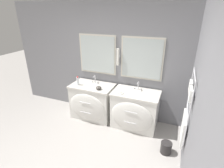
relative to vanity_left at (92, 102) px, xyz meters
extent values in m
cube|color=slate|center=(0.29, 0.40, 0.89)|extent=(5.10, 0.06, 2.60)
cube|color=#BCB7A8|center=(0.00, 0.37, 1.04)|extent=(0.90, 0.01, 0.90)
cube|color=#B2BCBA|center=(0.00, 0.36, 1.04)|extent=(0.83, 0.01, 0.83)
cube|color=#BCB7A8|center=(1.03, 0.37, 1.04)|extent=(0.90, 0.01, 0.90)
cube|color=#B2BCBA|center=(1.03, 0.36, 1.04)|extent=(0.83, 0.01, 0.83)
cylinder|color=white|center=(0.51, 0.32, 1.04)|extent=(0.06, 0.06, 0.37)
cube|color=silver|center=(0.51, 0.36, 1.04)|extent=(0.05, 0.02, 0.08)
cube|color=slate|center=(2.07, -0.81, 0.89)|extent=(0.06, 4.23, 2.60)
cylinder|color=silver|center=(2.00, -0.88, 0.64)|extent=(0.02, 0.02, 1.05)
cylinder|color=silver|center=(2.00, -0.27, 0.64)|extent=(0.02, 0.02, 1.05)
cylinder|color=silver|center=(2.00, -0.57, 1.13)|extent=(0.02, 0.62, 0.02)
cylinder|color=silver|center=(2.00, -0.57, 0.93)|extent=(0.02, 0.62, 0.02)
cylinder|color=silver|center=(2.00, -0.57, 0.74)|extent=(0.02, 0.62, 0.02)
cylinder|color=silver|center=(2.00, -0.57, 0.54)|extent=(0.02, 0.62, 0.02)
cylinder|color=silver|center=(2.00, -0.57, 0.34)|extent=(0.02, 0.62, 0.02)
cylinder|color=silver|center=(2.00, -0.57, 0.14)|extent=(0.02, 0.62, 0.02)
cube|color=white|center=(1.98, -0.57, 0.21)|extent=(0.04, 0.52, 0.45)
cube|color=white|center=(1.98, -0.71, 0.89)|extent=(0.04, 0.21, 0.18)
cube|color=white|center=(1.98, -0.44, 0.89)|extent=(0.04, 0.21, 0.18)
cube|color=silver|center=(0.00, 0.04, -0.02)|extent=(0.95, 0.57, 0.78)
ellipsoid|color=silver|center=(0.00, -0.24, -0.02)|extent=(0.87, 0.12, 0.66)
cube|color=beige|center=(0.00, 0.04, 0.39)|extent=(0.98, 0.60, 0.04)
ellipsoid|color=white|center=(0.00, 0.01, 0.37)|extent=(0.36, 0.31, 0.06)
cylinder|color=silver|center=(0.00, -0.32, 0.13)|extent=(0.26, 0.01, 0.01)
cylinder|color=silver|center=(0.00, -0.32, -0.12)|extent=(0.26, 0.01, 0.01)
cube|color=silver|center=(1.03, 0.04, -0.02)|extent=(0.95, 0.57, 0.78)
ellipsoid|color=silver|center=(1.03, -0.24, -0.02)|extent=(0.87, 0.12, 0.66)
cube|color=beige|center=(1.03, 0.04, 0.39)|extent=(0.98, 0.60, 0.04)
ellipsoid|color=white|center=(1.03, 0.01, 0.37)|extent=(0.36, 0.31, 0.06)
cylinder|color=silver|center=(1.03, -0.32, 0.13)|extent=(0.26, 0.01, 0.01)
cylinder|color=silver|center=(1.03, -0.32, -0.12)|extent=(0.26, 0.01, 0.01)
cylinder|color=silver|center=(0.00, 0.20, 0.50)|extent=(0.02, 0.02, 0.18)
cylinder|color=silver|center=(0.00, 0.15, 0.57)|extent=(0.02, 0.10, 0.02)
cylinder|color=silver|center=(-0.07, 0.20, 0.42)|extent=(0.03, 0.03, 0.04)
cylinder|color=silver|center=(0.07, 0.20, 0.42)|extent=(0.03, 0.03, 0.04)
cylinder|color=silver|center=(1.03, 0.20, 0.50)|extent=(0.02, 0.02, 0.18)
cylinder|color=silver|center=(1.03, 0.15, 0.57)|extent=(0.02, 0.10, 0.02)
cylinder|color=silver|center=(0.96, 0.20, 0.42)|extent=(0.03, 0.03, 0.04)
cylinder|color=silver|center=(1.10, 0.20, 0.42)|extent=(0.03, 0.03, 0.04)
cylinder|color=silver|center=(-0.31, -0.06, 0.49)|extent=(0.05, 0.05, 0.18)
cylinder|color=red|center=(-0.31, -0.06, 0.60)|extent=(0.03, 0.03, 0.02)
ellipsoid|color=#4C4742|center=(0.24, -0.11, 0.44)|extent=(0.12, 0.12, 0.07)
cube|color=white|center=(0.74, -0.14, 0.42)|extent=(0.11, 0.08, 0.02)
ellipsoid|color=#F2E5CC|center=(0.74, -0.14, 0.44)|extent=(0.06, 0.05, 0.02)
cylinder|color=#282626|center=(1.77, -0.55, -0.30)|extent=(0.20, 0.20, 0.22)
torus|color=#282626|center=(1.77, -0.55, -0.20)|extent=(0.20, 0.20, 0.01)
camera|label=1|loc=(1.77, -3.17, 1.99)|focal=28.00mm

